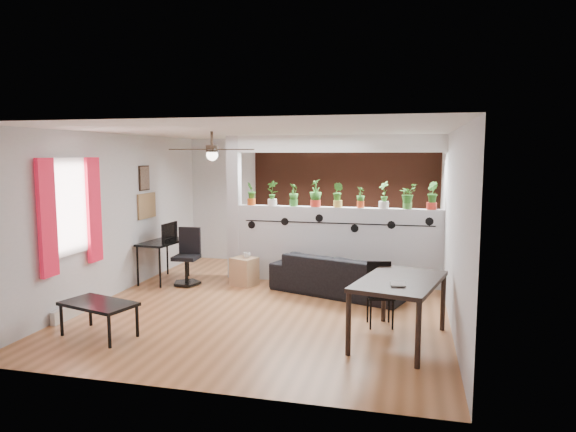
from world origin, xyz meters
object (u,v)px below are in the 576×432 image
at_px(cup, 247,255).
at_px(office_chair, 188,260).
at_px(potted_plant_1, 272,192).
at_px(cube_shelf, 244,271).
at_px(coffee_table, 99,306).
at_px(potted_plant_2, 294,194).
at_px(potted_plant_6, 384,194).
at_px(folding_chair, 379,288).
at_px(potted_plant_5, 361,196).
at_px(potted_plant_7, 408,196).
at_px(sofa, 339,275).
at_px(dining_table, 400,286).
at_px(computer_desk, 163,245).
at_px(potted_plant_0, 251,193).
at_px(ceiling_fan, 212,151).
at_px(potted_plant_3, 316,192).
at_px(potted_plant_4, 338,194).

xyz_separation_m(cup, office_chair, (-1.03, -0.17, -0.11)).
distance_m(potted_plant_1, office_chair, 1.92).
height_order(cube_shelf, cup, cup).
height_order(potted_plant_1, coffee_table, potted_plant_1).
height_order(potted_plant_2, potted_plant_6, potted_plant_6).
bearing_deg(folding_chair, potted_plant_5, 102.74).
relative_size(potted_plant_7, coffee_table, 0.41).
relative_size(sofa, office_chair, 2.16).
height_order(dining_table, coffee_table, dining_table).
relative_size(sofa, computer_desk, 1.99).
distance_m(cube_shelf, cup, 0.30).
relative_size(potted_plant_2, office_chair, 0.42).
height_order(potted_plant_7, dining_table, potted_plant_7).
xyz_separation_m(potted_plant_0, cup, (0.08, -0.55, -1.04)).
bearing_deg(potted_plant_6, office_chair, -167.79).
bearing_deg(potted_plant_5, cube_shelf, -164.23).
xyz_separation_m(cube_shelf, folding_chair, (2.41, -1.54, 0.26)).
distance_m(ceiling_fan, coffee_table, 2.65).
relative_size(potted_plant_1, computer_desk, 0.43).
bearing_deg(potted_plant_7, potted_plant_1, 180.00).
relative_size(ceiling_fan, potted_plant_3, 2.45).
height_order(potted_plant_0, computer_desk, potted_plant_0).
height_order(potted_plant_5, cube_shelf, potted_plant_5).
bearing_deg(sofa, potted_plant_5, -91.27).
height_order(ceiling_fan, dining_table, ceiling_fan).
xyz_separation_m(sofa, cube_shelf, (-1.68, 0.14, -0.07)).
xyz_separation_m(ceiling_fan, potted_plant_3, (1.21, 1.80, -0.71)).
distance_m(potted_plant_0, dining_table, 3.93).
relative_size(potted_plant_0, potted_plant_7, 0.98).
bearing_deg(folding_chair, potted_plant_0, 139.56).
distance_m(potted_plant_0, folding_chair, 3.39).
distance_m(computer_desk, folding_chair, 4.19).
bearing_deg(office_chair, folding_chair, -21.91).
bearing_deg(potted_plant_3, coffee_table, -122.08).
relative_size(potted_plant_5, dining_table, 0.23).
xyz_separation_m(potted_plant_2, dining_table, (1.93, -2.70, -0.87)).
distance_m(ceiling_fan, dining_table, 3.31).
relative_size(potted_plant_4, dining_table, 0.27).
xyz_separation_m(potted_plant_1, dining_table, (2.32, -2.70, -0.89)).
distance_m(cup, coffee_table, 3.01).
xyz_separation_m(sofa, dining_table, (1.00, -2.01, 0.39)).
distance_m(potted_plant_3, computer_desk, 2.88).
height_order(potted_plant_0, folding_chair, potted_plant_0).
relative_size(potted_plant_3, dining_table, 0.31).
height_order(ceiling_fan, potted_plant_6, ceiling_fan).
bearing_deg(coffee_table, dining_table, 10.55).
bearing_deg(folding_chair, potted_plant_6, 92.10).
relative_size(ceiling_fan, potted_plant_0, 2.85).
bearing_deg(potted_plant_2, potted_plant_5, 0.00).
bearing_deg(sofa, potted_plant_4, -59.63).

